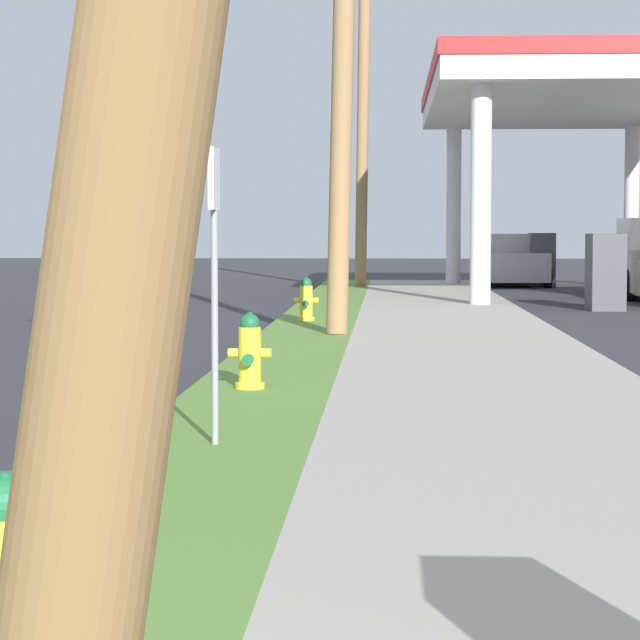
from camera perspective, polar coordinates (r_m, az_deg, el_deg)
fire_hydrant_nearest at (r=4.64m, az=-13.04°, el=-11.38°), size 0.42×0.38×0.74m
fire_hydrant_second at (r=13.16m, az=-2.98°, el=-1.49°), size 0.42×0.38×0.74m
fire_hydrant_third at (r=23.17m, az=-0.58°, el=0.78°), size 0.42×0.37×0.74m
utility_pole_background at (r=37.52m, az=1.83°, el=9.23°), size 0.69×1.32×10.05m
street_sign_post at (r=9.67m, az=-4.48°, el=3.66°), size 0.05×0.36×2.12m
car_silver_by_near_pump at (r=41.56m, az=8.11°, el=2.44°), size 1.95×4.50×1.57m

